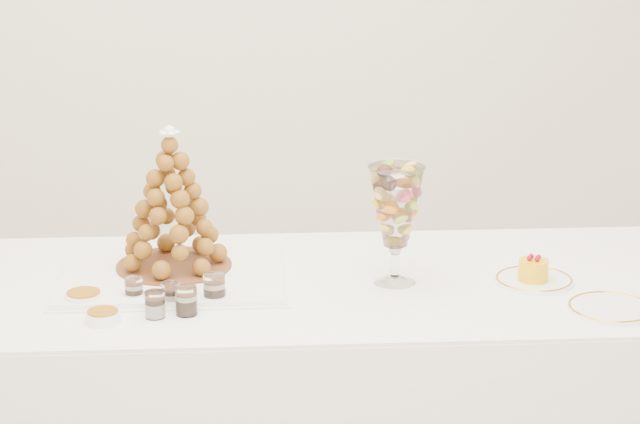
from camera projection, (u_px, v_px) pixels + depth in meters
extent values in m
cube|color=white|center=(313.00, 422.00, 3.45)|extent=(2.18, 0.95, 0.80)
cube|color=white|center=(313.00, 284.00, 3.33)|extent=(2.17, 0.95, 0.01)
cube|color=white|center=(172.00, 276.00, 3.34)|extent=(0.61, 0.47, 0.02)
cylinder|color=white|center=(395.00, 279.00, 3.32)|extent=(0.11, 0.11, 0.02)
cylinder|color=white|center=(395.00, 262.00, 3.31)|extent=(0.02, 0.02, 0.08)
sphere|color=white|center=(395.00, 248.00, 3.30)|extent=(0.04, 0.04, 0.04)
cylinder|color=white|center=(534.00, 280.00, 3.33)|extent=(0.21, 0.21, 0.01)
cylinder|color=white|center=(611.00, 308.00, 3.13)|extent=(0.22, 0.22, 0.01)
cylinder|color=white|center=(134.00, 289.00, 3.18)|extent=(0.06, 0.06, 0.06)
cylinder|color=white|center=(171.00, 295.00, 3.15)|extent=(0.05, 0.05, 0.06)
cylinder|color=white|center=(214.00, 289.00, 3.17)|extent=(0.07, 0.07, 0.08)
cylinder|color=white|center=(155.00, 304.00, 3.08)|extent=(0.06, 0.06, 0.07)
cylinder|color=white|center=(186.00, 301.00, 3.09)|extent=(0.06, 0.06, 0.07)
cylinder|color=white|center=(84.00, 299.00, 3.17)|extent=(0.10, 0.10, 0.03)
cylinder|color=white|center=(103.00, 317.00, 3.05)|extent=(0.09, 0.09, 0.03)
cylinder|color=brown|center=(174.00, 265.00, 3.39)|extent=(0.31, 0.31, 0.01)
cone|color=brown|center=(172.00, 198.00, 3.33)|extent=(0.33, 0.33, 0.38)
sphere|color=white|center=(169.00, 133.00, 3.28)|extent=(0.04, 0.04, 0.04)
cylinder|color=#F4B30B|center=(533.00, 270.00, 3.31)|extent=(0.08, 0.08, 0.06)
sphere|color=maroon|center=(538.00, 257.00, 3.30)|extent=(0.01, 0.01, 0.01)
sphere|color=maroon|center=(531.00, 256.00, 3.31)|extent=(0.01, 0.01, 0.01)
sphere|color=maroon|center=(529.00, 258.00, 3.29)|extent=(0.01, 0.01, 0.01)
sphere|color=maroon|center=(537.00, 259.00, 3.28)|extent=(0.01, 0.01, 0.01)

